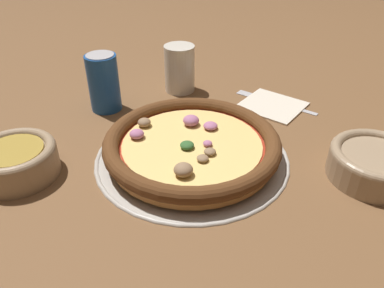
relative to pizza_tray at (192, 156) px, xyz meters
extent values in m
plane|color=brown|center=(0.00, 0.00, 0.00)|extent=(3.00, 3.00, 0.00)
cylinder|color=#B7B2A8|center=(0.00, 0.00, 0.00)|extent=(0.34, 0.34, 0.00)
torus|color=#B7B2A8|center=(0.00, 0.00, 0.00)|extent=(0.35, 0.35, 0.01)
cylinder|color=#BC7F42|center=(0.00, 0.00, 0.01)|extent=(0.29, 0.29, 0.02)
torus|color=#563319|center=(0.00, 0.00, 0.03)|extent=(0.31, 0.31, 0.03)
cylinder|color=#A32D19|center=(0.00, 0.00, 0.02)|extent=(0.26, 0.26, 0.00)
cylinder|color=#EAC670|center=(0.00, 0.00, 0.03)|extent=(0.25, 0.25, 0.00)
ellipsoid|color=#8E7051|center=(0.02, 0.04, 0.03)|extent=(0.02, 0.02, 0.01)
ellipsoid|color=#B26B93|center=(-0.06, 0.01, 0.03)|extent=(0.04, 0.04, 0.01)
ellipsoid|color=#8E7051|center=(0.04, 0.04, 0.03)|extent=(0.03, 0.03, 0.01)
ellipsoid|color=#B26B93|center=(0.03, -0.10, 0.04)|extent=(0.04, 0.04, 0.02)
ellipsoid|color=#B26B93|center=(-0.01, 0.03, 0.03)|extent=(0.02, 0.02, 0.01)
ellipsoid|color=#8E7051|center=(0.09, 0.03, 0.04)|extent=(0.04, 0.04, 0.02)
ellipsoid|color=#33602D|center=(0.02, 0.00, 0.03)|extent=(0.03, 0.03, 0.01)
ellipsoid|color=#B26B93|center=(-0.05, -0.03, 0.04)|extent=(0.04, 0.04, 0.02)
ellipsoid|color=#8E7051|center=(-0.01, -0.11, 0.04)|extent=(0.03, 0.03, 0.02)
cylinder|color=#9E8466|center=(0.18, -0.23, 0.02)|extent=(0.14, 0.14, 0.05)
torus|color=#9E8466|center=(0.18, -0.23, 0.04)|extent=(0.14, 0.14, 0.02)
cylinder|color=olive|center=(0.18, -0.23, 0.05)|extent=(0.10, 0.10, 0.00)
cylinder|color=#9E8466|center=(-0.10, 0.29, 0.02)|extent=(0.15, 0.15, 0.04)
torus|color=#9E8466|center=(-0.10, 0.29, 0.04)|extent=(0.15, 0.15, 0.02)
cylinder|color=silver|center=(-0.23, -0.16, 0.05)|extent=(0.07, 0.07, 0.11)
cube|color=beige|center=(-0.26, 0.06, 0.00)|extent=(0.14, 0.14, 0.01)
cube|color=#B7B7BC|center=(-0.28, 0.09, 0.00)|extent=(0.03, 0.15, 0.00)
cube|color=#B7B7BC|center=(-0.29, -0.01, 0.00)|extent=(0.03, 0.05, 0.00)
cylinder|color=#194C99|center=(-0.07, -0.26, 0.06)|extent=(0.07, 0.07, 0.12)
cylinder|color=#BCBCC1|center=(-0.07, -0.26, 0.12)|extent=(0.06, 0.06, 0.00)
camera|label=1|loc=(0.48, 0.27, 0.39)|focal=35.00mm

